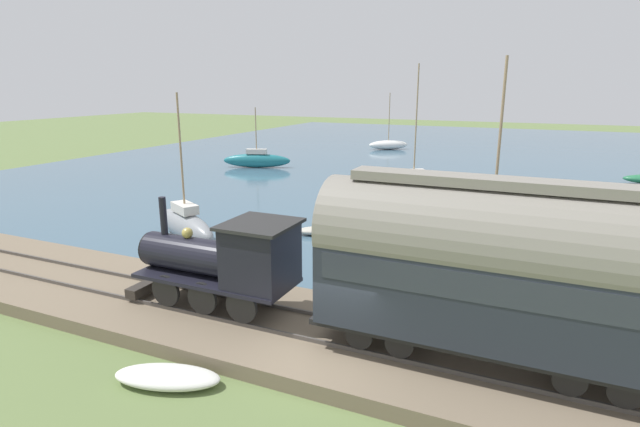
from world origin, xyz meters
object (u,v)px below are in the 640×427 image
object	(u,v)px
sailboat_blue	(488,271)
steam_locomotive	(227,258)
rowboat_mid_harbor	(325,231)
rowboat_near_shore	(394,236)
passenger_coach	(490,265)
sailboat_white	(388,145)
beached_dinghy	(167,377)
sailboat_gray	(186,225)
sailboat_teal	(257,160)
sailboat_black	(413,184)

from	to	relation	value
sailboat_blue	steam_locomotive	bearing A→B (deg)	136.61
rowboat_mid_harbor	rowboat_near_shore	xyz separation A→B (m)	(0.59, -3.47, 0.00)
passenger_coach	rowboat_mid_harbor	xyz separation A→B (m)	(10.28, 8.94, -2.96)
sailboat_white	steam_locomotive	bearing A→B (deg)	157.04
beached_dinghy	sailboat_gray	bearing A→B (deg)	36.60
sailboat_white	sailboat_gray	world-z (taller)	sailboat_gray
sailboat_blue	rowboat_near_shore	world-z (taller)	sailboat_blue
passenger_coach	rowboat_near_shore	world-z (taller)	passenger_coach
rowboat_near_shore	beached_dinghy	xyz separation A→B (m)	(-14.41, 1.84, -0.01)
sailboat_gray	rowboat_near_shore	size ratio (longest dim) A/B	2.78
steam_locomotive	sailboat_gray	xyz separation A→B (m)	(6.71, 7.13, -1.45)
sailboat_blue	sailboat_gray	distance (m)	14.43
rowboat_near_shore	beached_dinghy	distance (m)	14.53
sailboat_teal	sailboat_gray	distance (m)	22.45
passenger_coach	sailboat_white	xyz separation A→B (m)	(45.52, 16.11, -2.61)
steam_locomotive	rowboat_mid_harbor	xyz separation A→B (m)	(10.28, 1.15, -2.00)
sailboat_white	sailboat_blue	size ratio (longest dim) A/B	0.78
rowboat_mid_harbor	sailboat_teal	bearing A→B (deg)	14.26
sailboat_black	rowboat_mid_harbor	distance (m)	11.62
sailboat_teal	sailboat_black	distance (m)	17.21
sailboat_white	sailboat_black	distance (m)	25.39
passenger_coach	rowboat_mid_harbor	size ratio (longest dim) A/B	2.92
sailboat_black	beached_dinghy	world-z (taller)	sailboat_black
sailboat_gray	rowboat_near_shore	distance (m)	10.34
sailboat_blue	rowboat_mid_harbor	size ratio (longest dim) A/B	2.78
rowboat_near_shore	beached_dinghy	bearing A→B (deg)	-146.50
sailboat_gray	beached_dinghy	size ratio (longest dim) A/B	2.38
sailboat_white	sailboat_black	world-z (taller)	sailboat_black
sailboat_gray	passenger_coach	bearing A→B (deg)	-85.80
passenger_coach	rowboat_mid_harbor	world-z (taller)	passenger_coach
rowboat_near_shore	sailboat_white	bearing A→B (deg)	57.84
rowboat_near_shore	rowboat_mid_harbor	bearing A→B (deg)	140.49
rowboat_mid_harbor	beached_dinghy	distance (m)	13.91
sailboat_blue	rowboat_near_shore	distance (m)	6.93
sailboat_blue	rowboat_mid_harbor	distance (m)	9.44
steam_locomotive	passenger_coach	bearing A→B (deg)	-90.00
sailboat_teal	beached_dinghy	world-z (taller)	sailboat_teal
passenger_coach	sailboat_white	world-z (taller)	sailboat_white
steam_locomotive	rowboat_mid_harbor	world-z (taller)	steam_locomotive
sailboat_teal	rowboat_near_shore	world-z (taller)	sailboat_teal
sailboat_white	sailboat_teal	world-z (taller)	sailboat_white
sailboat_teal	rowboat_near_shore	distance (m)	24.47
sailboat_teal	sailboat_blue	bearing A→B (deg)	-152.94
sailboat_teal	sailboat_gray	bearing A→B (deg)	-177.61
sailboat_black	rowboat_mid_harbor	bearing A→B (deg)	139.31
steam_locomotive	rowboat_mid_harbor	bearing A→B (deg)	6.40
sailboat_white	sailboat_blue	distance (m)	42.43
sailboat_black	sailboat_white	bearing A→B (deg)	-11.48
sailboat_blue	sailboat_teal	bearing A→B (deg)	53.72
sailboat_gray	sailboat_black	distance (m)	16.91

